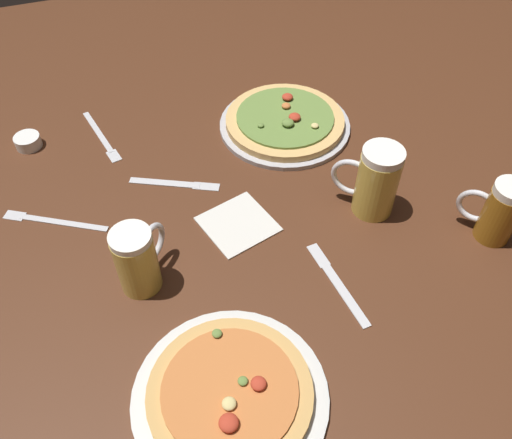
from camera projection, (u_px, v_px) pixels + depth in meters
ground_plane at (256, 230)px, 1.16m from camera, size 2.40×2.40×0.03m
pizza_plate_near at (230, 395)px, 0.88m from camera, size 0.33×0.33×0.05m
pizza_plate_far at (285, 122)px, 1.36m from camera, size 0.33×0.33×0.05m
beer_mug_dark at (375, 181)px, 1.12m from camera, size 0.12×0.12×0.16m
beer_mug_amber at (138, 259)px, 0.99m from camera, size 0.11×0.11×0.15m
beer_mug_pale at (499, 212)px, 1.08m from camera, size 0.10×0.11×0.14m
ramekin_sauce at (28, 141)px, 1.31m from camera, size 0.06×0.06×0.03m
napkin_folded at (238, 223)px, 1.14m from camera, size 0.17×0.17×0.01m
fork_left at (101, 137)px, 1.34m from camera, size 0.07×0.22×0.01m
knife_right at (337, 283)px, 1.04m from camera, size 0.04×0.21×0.01m
fork_spare at (53, 221)px, 1.15m from camera, size 0.21×0.14×0.01m
knife_spare at (175, 183)px, 1.23m from camera, size 0.20×0.11×0.01m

